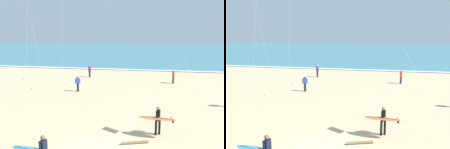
{
  "view_description": "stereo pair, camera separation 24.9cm",
  "coord_description": "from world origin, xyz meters",
  "views": [
    {
      "loc": [
        2.37,
        -10.31,
        6.17
      ],
      "look_at": [
        -0.41,
        5.9,
        3.02
      ],
      "focal_mm": 39.86,
      "sensor_mm": 36.0,
      "label": 1
    },
    {
      "loc": [
        2.61,
        -10.26,
        6.17
      ],
      "look_at": [
        -0.41,
        5.9,
        3.02
      ],
      "focal_mm": 39.86,
      "sensor_mm": 36.0,
      "label": 2
    }
  ],
  "objects": [
    {
      "name": "shoreline_foam",
      "position": [
        0.0,
        25.24,
        0.09
      ],
      "size": [
        160.0,
        0.84,
        0.01
      ],
      "primitive_type": "cube",
      "color": "white",
      "rests_on": "ocean_water"
    },
    {
      "name": "driftwood_log",
      "position": [
        1.48,
        2.13,
        0.08
      ],
      "size": [
        1.44,
        0.6,
        0.15
      ],
      "primitive_type": "cylinder",
      "rotation": [
        0.0,
        1.57,
        0.31
      ],
      "color": "#846B4C",
      "rests_on": "ground"
    },
    {
      "name": "ocean_water",
      "position": [
        0.0,
        54.94,
        0.04
      ],
      "size": [
        160.0,
        60.0,
        0.08
      ],
      "primitive_type": "cube",
      "color": "teal",
      "rests_on": "ground"
    },
    {
      "name": "bystander_purple_top",
      "position": [
        -5.53,
        19.29,
        0.81
      ],
      "size": [
        0.43,
        0.33,
        1.59
      ],
      "color": "black",
      "rests_on": "ground"
    },
    {
      "name": "surfer_lead",
      "position": [
        2.66,
        3.36,
        1.04
      ],
      "size": [
        2.16,
        1.06,
        1.71
      ],
      "color": "black",
      "rests_on": "ground"
    },
    {
      "name": "bystander_red_top",
      "position": [
        4.52,
        17.38,
        0.81
      ],
      "size": [
        0.28,
        0.47,
        1.59
      ],
      "color": "#2D334C",
      "rests_on": "ground"
    },
    {
      "name": "bystander_blue_top",
      "position": [
        -4.86,
        12.25,
        0.81
      ],
      "size": [
        0.48,
        0.26,
        1.59
      ],
      "color": "black",
      "rests_on": "ground"
    }
  ]
}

